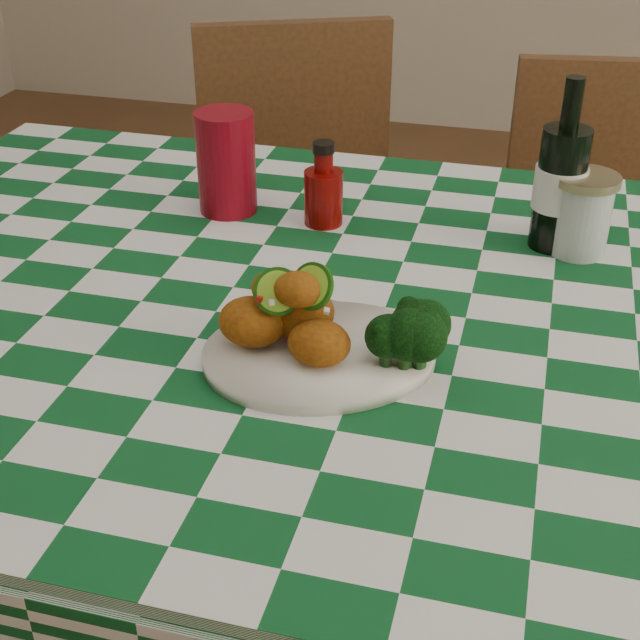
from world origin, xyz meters
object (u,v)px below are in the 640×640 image
(mason_jar, at_px, (582,214))
(wooden_chair_left, at_px, (308,261))
(red_tumbler, at_px, (226,162))
(ketchup_bottle, at_px, (324,184))
(dining_table, at_px, (375,532))
(beer_bottle, at_px, (563,165))
(wooden_chair_right, at_px, (601,296))
(plate, at_px, (320,354))
(fried_chicken_pile, at_px, (300,309))

(mason_jar, bearing_deg, wooden_chair_left, 138.32)
(red_tumbler, distance_m, ketchup_bottle, 0.16)
(dining_table, bearing_deg, mason_jar, 43.90)
(dining_table, distance_m, ketchup_bottle, 0.53)
(red_tumbler, xyz_separation_m, wooden_chair_left, (-0.00, 0.46, -0.40))
(red_tumbler, relative_size, mason_jar, 1.35)
(ketchup_bottle, bearing_deg, beer_bottle, 1.81)
(wooden_chair_right, bearing_deg, plate, -121.94)
(mason_jar, relative_size, wooden_chair_left, 0.12)
(beer_bottle, bearing_deg, ketchup_bottle, -178.19)
(plate, height_order, wooden_chair_right, wooden_chair_right)
(wooden_chair_left, bearing_deg, wooden_chair_right, -20.29)
(wooden_chair_left, distance_m, wooden_chair_right, 0.62)
(beer_bottle, relative_size, wooden_chair_left, 0.26)
(plate, bearing_deg, red_tumbler, 123.47)
(dining_table, height_order, beer_bottle, beer_bottle)
(fried_chicken_pile, relative_size, wooden_chair_right, 0.17)
(fried_chicken_pile, relative_size, ketchup_bottle, 1.16)
(plate, bearing_deg, wooden_chair_left, 106.54)
(fried_chicken_pile, bearing_deg, ketchup_bottle, 100.59)
(dining_table, bearing_deg, fried_chicken_pile, -117.45)
(red_tumbler, relative_size, ketchup_bottle, 1.23)
(mason_jar, bearing_deg, dining_table, -136.10)
(mason_jar, bearing_deg, ketchup_bottle, 179.87)
(red_tumbler, bearing_deg, wooden_chair_left, 90.21)
(beer_bottle, height_order, wooden_chair_right, beer_bottle)
(plate, distance_m, mason_jar, 0.46)
(beer_bottle, distance_m, wooden_chair_left, 0.81)
(fried_chicken_pile, relative_size, mason_jar, 1.28)
(ketchup_bottle, bearing_deg, mason_jar, -0.13)
(plate, xyz_separation_m, beer_bottle, (0.25, 0.37, 0.11))
(red_tumbler, bearing_deg, dining_table, -38.29)
(red_tumbler, xyz_separation_m, mason_jar, (0.53, -0.01, -0.02))
(fried_chicken_pile, distance_m, wooden_chair_right, 1.04)
(dining_table, bearing_deg, wooden_chair_right, 66.22)
(mason_jar, xyz_separation_m, beer_bottle, (-0.03, 0.01, 0.06))
(wooden_chair_left, bearing_deg, beer_bottle, -67.03)
(dining_table, xyz_separation_m, ketchup_bottle, (-0.14, 0.22, 0.46))
(dining_table, relative_size, ketchup_bottle, 13.03)
(plate, relative_size, ketchup_bottle, 2.12)
(plate, distance_m, fried_chicken_pile, 0.06)
(mason_jar, xyz_separation_m, wooden_chair_right, (0.09, 0.51, -0.40))
(red_tumbler, bearing_deg, mason_jar, -1.03)
(fried_chicken_pile, xyz_separation_m, wooden_chair_left, (-0.22, 0.83, -0.39))
(plate, height_order, beer_bottle, beer_bottle)
(mason_jar, height_order, wooden_chair_right, mason_jar)
(ketchup_bottle, distance_m, beer_bottle, 0.34)
(fried_chicken_pile, height_order, beer_bottle, beer_bottle)
(fried_chicken_pile, bearing_deg, plate, 0.00)
(plate, xyz_separation_m, wooden_chair_left, (-0.25, 0.83, -0.33))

